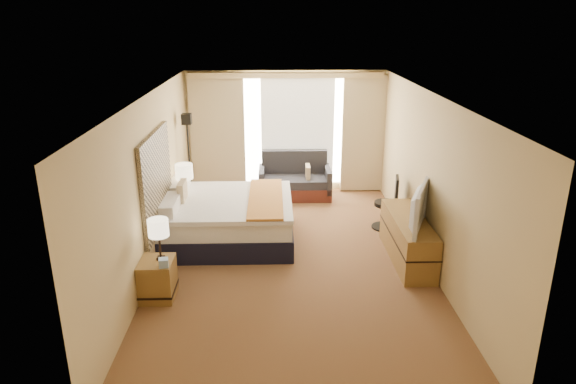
{
  "coord_description": "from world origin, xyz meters",
  "views": [
    {
      "loc": [
        -0.27,
        -7.32,
        3.69
      ],
      "look_at": [
        -0.04,
        0.4,
        1.01
      ],
      "focal_mm": 32.0,
      "sensor_mm": 36.0,
      "label": 1
    }
  ],
  "objects_px": {
    "media_dresser": "(408,239)",
    "desk_chair": "(389,206)",
    "bed": "(228,218)",
    "floor_lamp": "(188,143)",
    "lamp_left": "(158,229)",
    "nightstand_right": "(186,212)",
    "loveseat": "(295,182)",
    "lamp_right": "(184,172)",
    "television": "(413,207)",
    "nightstand_left": "(158,279)"
  },
  "relations": [
    {
      "from": "floor_lamp",
      "to": "desk_chair",
      "type": "height_order",
      "value": "floor_lamp"
    },
    {
      "from": "media_dresser",
      "to": "lamp_right",
      "type": "bearing_deg",
      "value": 159.18
    },
    {
      "from": "media_dresser",
      "to": "television",
      "type": "relative_size",
      "value": 1.63
    },
    {
      "from": "floor_lamp",
      "to": "lamp_left",
      "type": "distance_m",
      "value": 3.32
    },
    {
      "from": "lamp_right",
      "to": "nightstand_right",
      "type": "bearing_deg",
      "value": 108.85
    },
    {
      "from": "television",
      "to": "bed",
      "type": "bearing_deg",
      "value": 90.52
    },
    {
      "from": "nightstand_left",
      "to": "media_dresser",
      "type": "height_order",
      "value": "media_dresser"
    },
    {
      "from": "lamp_left",
      "to": "bed",
      "type": "bearing_deg",
      "value": 67.97
    },
    {
      "from": "nightstand_left",
      "to": "lamp_right",
      "type": "height_order",
      "value": "lamp_right"
    },
    {
      "from": "lamp_left",
      "to": "television",
      "type": "distance_m",
      "value": 3.65
    },
    {
      "from": "nightstand_left",
      "to": "bed",
      "type": "height_order",
      "value": "bed"
    },
    {
      "from": "media_dresser",
      "to": "floor_lamp",
      "type": "height_order",
      "value": "floor_lamp"
    },
    {
      "from": "nightstand_right",
      "to": "loveseat",
      "type": "height_order",
      "value": "loveseat"
    },
    {
      "from": "media_dresser",
      "to": "desk_chair",
      "type": "height_order",
      "value": "desk_chair"
    },
    {
      "from": "media_dresser",
      "to": "lamp_left",
      "type": "height_order",
      "value": "lamp_left"
    },
    {
      "from": "nightstand_left",
      "to": "lamp_right",
      "type": "relative_size",
      "value": 0.84
    },
    {
      "from": "nightstand_right",
      "to": "media_dresser",
      "type": "height_order",
      "value": "media_dresser"
    },
    {
      "from": "loveseat",
      "to": "floor_lamp",
      "type": "relative_size",
      "value": 0.78
    },
    {
      "from": "bed",
      "to": "desk_chair",
      "type": "distance_m",
      "value": 2.89
    },
    {
      "from": "lamp_left",
      "to": "television",
      "type": "height_order",
      "value": "television"
    },
    {
      "from": "bed",
      "to": "desk_chair",
      "type": "height_order",
      "value": "bed"
    },
    {
      "from": "loveseat",
      "to": "lamp_left",
      "type": "distance_m",
      "value": 4.56
    },
    {
      "from": "bed",
      "to": "floor_lamp",
      "type": "height_order",
      "value": "floor_lamp"
    },
    {
      "from": "loveseat",
      "to": "lamp_right",
      "type": "height_order",
      "value": "lamp_right"
    },
    {
      "from": "lamp_left",
      "to": "lamp_right",
      "type": "distance_m",
      "value": 2.4
    },
    {
      "from": "lamp_left",
      "to": "television",
      "type": "bearing_deg",
      "value": 10.69
    },
    {
      "from": "lamp_right",
      "to": "media_dresser",
      "type": "bearing_deg",
      "value": -20.82
    },
    {
      "from": "loveseat",
      "to": "television",
      "type": "distance_m",
      "value": 3.79
    },
    {
      "from": "desk_chair",
      "to": "lamp_left",
      "type": "height_order",
      "value": "lamp_left"
    },
    {
      "from": "nightstand_right",
      "to": "bed",
      "type": "bearing_deg",
      "value": -36.58
    },
    {
      "from": "lamp_right",
      "to": "television",
      "type": "distance_m",
      "value": 4.02
    },
    {
      "from": "media_dresser",
      "to": "nightstand_left",
      "type": "bearing_deg",
      "value": -164.16
    },
    {
      "from": "nightstand_right",
      "to": "floor_lamp",
      "type": "relative_size",
      "value": 0.28
    },
    {
      "from": "desk_chair",
      "to": "lamp_right",
      "type": "xyz_separation_m",
      "value": [
        -3.65,
        0.13,
        0.62
      ]
    },
    {
      "from": "nightstand_right",
      "to": "bed",
      "type": "relative_size",
      "value": 0.25
    },
    {
      "from": "television",
      "to": "lamp_right",
      "type": "bearing_deg",
      "value": 87.58
    },
    {
      "from": "nightstand_right",
      "to": "lamp_right",
      "type": "distance_m",
      "value": 0.78
    },
    {
      "from": "media_dresser",
      "to": "floor_lamp",
      "type": "bearing_deg",
      "value": 148.34
    },
    {
      "from": "media_dresser",
      "to": "bed",
      "type": "distance_m",
      "value": 3.01
    },
    {
      "from": "nightstand_left",
      "to": "bed",
      "type": "bearing_deg",
      "value": 66.95
    },
    {
      "from": "floor_lamp",
      "to": "lamp_right",
      "type": "relative_size",
      "value": 2.96
    },
    {
      "from": "television",
      "to": "floor_lamp",
      "type": "bearing_deg",
      "value": 77.48
    },
    {
      "from": "media_dresser",
      "to": "lamp_left",
      "type": "relative_size",
      "value": 3.09
    },
    {
      "from": "desk_chair",
      "to": "nightstand_left",
      "type": "bearing_deg",
      "value": -136.41
    },
    {
      "from": "nightstand_right",
      "to": "floor_lamp",
      "type": "distance_m",
      "value": 1.38
    },
    {
      "from": "loveseat",
      "to": "television",
      "type": "xyz_separation_m",
      "value": [
        1.6,
        -3.37,
        0.71
      ]
    },
    {
      "from": "loveseat",
      "to": "television",
      "type": "height_order",
      "value": "television"
    },
    {
      "from": "lamp_left",
      "to": "lamp_right",
      "type": "bearing_deg",
      "value": 91.01
    },
    {
      "from": "nightstand_left",
      "to": "media_dresser",
      "type": "relative_size",
      "value": 0.31
    },
    {
      "from": "bed",
      "to": "loveseat",
      "type": "relative_size",
      "value": 1.43
    }
  ]
}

